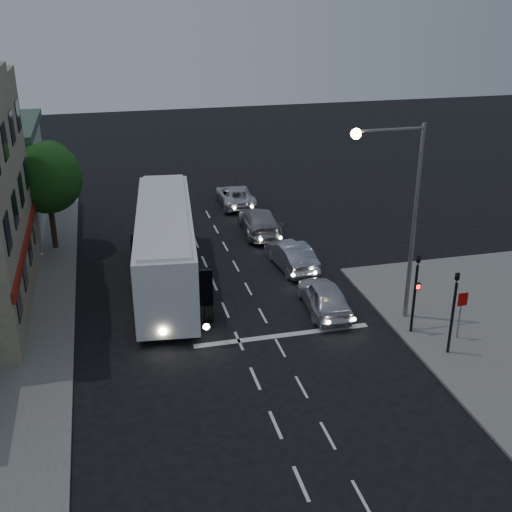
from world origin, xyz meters
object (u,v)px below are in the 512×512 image
object	(u,v)px
car_suv	(324,296)
regulatory_sign	(461,308)
traffic_signal_side	(454,303)
street_tree	(46,175)
traffic_signal_main	(416,285)
tour_bus	(166,244)
streetlight	(403,202)
car_sedan_b	(259,221)
car_sedan_c	(235,196)
car_sedan_a	(291,255)

from	to	relation	value
car_suv	regulatory_sign	size ratio (longest dim) A/B	2.02
traffic_signal_side	street_tree	xyz separation A→B (m)	(-16.51, 16.22, 2.08)
car_suv	traffic_signal_main	xyz separation A→B (m)	(3.04, -3.02, 1.66)
tour_bus	traffic_signal_main	size ratio (longest dim) A/B	3.27
tour_bus	streetlight	xyz separation A→B (m)	(9.67, -6.53, 3.55)
car_sedan_b	traffic_signal_main	xyz separation A→B (m)	(3.46, -13.93, 1.65)
car_suv	car_sedan_b	world-z (taller)	car_sedan_b
car_sedan_b	streetlight	bearing A→B (deg)	108.09
car_sedan_b	car_sedan_c	size ratio (longest dim) A/B	1.07
traffic_signal_side	regulatory_sign	size ratio (longest dim) A/B	1.86
traffic_signal_side	tour_bus	bearing A→B (deg)	136.93
traffic_signal_side	car_sedan_c	bearing A→B (deg)	101.57
tour_bus	traffic_signal_side	distance (m)	14.54
traffic_signal_main	regulatory_sign	distance (m)	2.14
tour_bus	streetlight	world-z (taller)	streetlight
car_sedan_b	traffic_signal_side	size ratio (longest dim) A/B	1.30
car_sedan_b	car_suv	bearing A→B (deg)	95.93
car_suv	car_sedan_a	xyz separation A→B (m)	(-0.06, 5.26, -0.01)
tour_bus	street_tree	size ratio (longest dim) A/B	2.16
car_suv	car_sedan_b	bearing A→B (deg)	-84.26
traffic_signal_main	traffic_signal_side	bearing A→B (deg)	-70.51
tour_bus	car_sedan_c	xyz separation A→B (m)	(6.17, 11.80, -1.49)
car_sedan_a	traffic_signal_side	size ratio (longest dim) A/B	1.10
tour_bus	car_sedan_b	xyz separation A→B (m)	(6.46, 5.98, -1.41)
regulatory_sign	street_tree	distance (m)	23.40
regulatory_sign	traffic_signal_main	bearing A→B (deg)	149.16
car_suv	car_sedan_b	xyz separation A→B (m)	(-0.42, 10.91, 0.01)
car_suv	car_sedan_a	bearing A→B (deg)	-85.85
car_sedan_c	street_tree	world-z (taller)	street_tree
car_sedan_a	car_sedan_c	distance (m)	11.49
car_sedan_a	car_sedan_b	bearing A→B (deg)	-91.45
traffic_signal_main	street_tree	size ratio (longest dim) A/B	0.66
car_sedan_b	traffic_signal_main	distance (m)	14.45
streetlight	street_tree	world-z (taller)	streetlight
car_sedan_a	traffic_signal_side	bearing A→B (deg)	105.16
tour_bus	car_sedan_a	xyz separation A→B (m)	(6.82, 0.33, -1.44)
tour_bus	car_sedan_c	size ratio (longest dim) A/B	2.68
car_sedan_a	street_tree	world-z (taller)	street_tree
car_sedan_b	regulatory_sign	distance (m)	15.83
car_sedan_c	traffic_signal_side	size ratio (longest dim) A/B	1.22
car_sedan_b	car_sedan_c	world-z (taller)	car_sedan_b
tour_bus	traffic_signal_main	distance (m)	12.72
traffic_signal_side	street_tree	world-z (taller)	street_tree
traffic_signal_main	streetlight	xyz separation A→B (m)	(-0.26, 1.42, 3.31)
car_sedan_b	street_tree	distance (m)	12.90
car_sedan_a	car_sedan_b	distance (m)	5.66
car_sedan_a	streetlight	world-z (taller)	streetlight
regulatory_sign	tour_bus	bearing A→B (deg)	142.35
traffic_signal_side	street_tree	bearing A→B (deg)	135.50
car_sedan_b	streetlight	distance (m)	13.83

